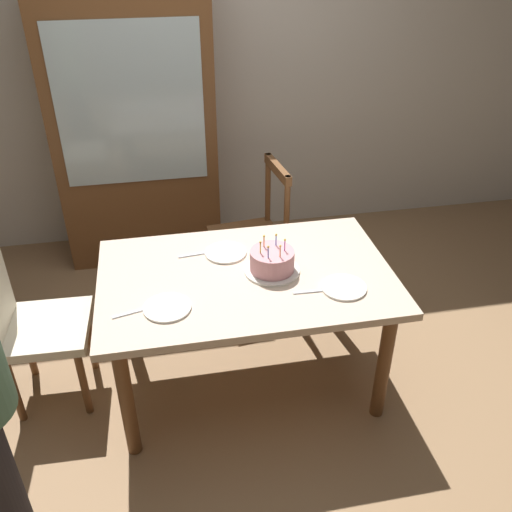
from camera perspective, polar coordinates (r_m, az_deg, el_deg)
name	(u,v)px	position (r m, az deg, el deg)	size (l,w,h in m)	color
ground	(247,379)	(3.21, -0.90, -12.68)	(6.40, 6.40, 0.00)	#93704C
back_wall	(201,67)	(4.22, -5.73, 18.92)	(6.40, 0.10, 2.60)	beige
dining_table	(246,289)	(2.79, -1.01, -3.43)	(1.46, 0.93, 0.73)	beige
birthday_cake	(272,262)	(2.73, 1.69, -0.62)	(0.28, 0.28, 0.19)	silver
plate_near_celebrant	(167,308)	(2.54, -9.19, -5.31)	(0.22, 0.22, 0.01)	white
plate_far_side	(226,253)	(2.90, -3.17, 0.36)	(0.22, 0.22, 0.01)	white
plate_near_guest	(344,287)	(2.67, 9.09, -3.23)	(0.22, 0.22, 0.01)	white
fork_near_celebrant	(132,313)	(2.55, -12.79, -5.75)	(0.18, 0.02, 0.01)	silver
fork_far_side	(195,254)	(2.91, -6.34, 0.17)	(0.18, 0.02, 0.01)	silver
fork_near_guest	(311,291)	(2.63, 5.77, -3.68)	(0.18, 0.02, 0.01)	silver
chair_spindle_back	(252,238)	(3.57, -0.46, 1.86)	(0.49, 0.49, 0.95)	brown
chair_upholstered	(23,318)	(3.01, -23.00, -5.91)	(0.46, 0.46, 0.95)	beige
china_cabinet	(135,132)	(4.02, -12.45, 12.48)	(1.10, 0.45, 1.90)	brown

